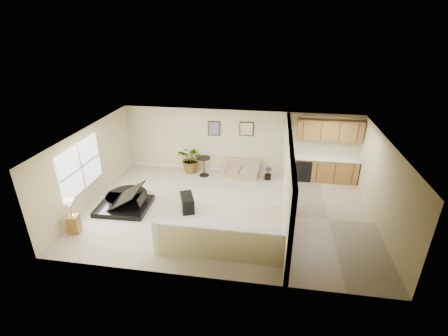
% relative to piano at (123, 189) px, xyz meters
% --- Properties ---
extents(floor, '(9.00, 9.00, 0.00)m').
position_rel_piano_xyz_m(floor, '(3.34, 0.21, -0.64)').
color(floor, tan).
rests_on(floor, ground).
extents(back_wall, '(9.00, 0.04, 2.50)m').
position_rel_piano_xyz_m(back_wall, '(3.34, 3.21, 0.61)').
color(back_wall, '#C5B886').
rests_on(back_wall, floor).
extents(front_wall, '(9.00, 0.04, 2.50)m').
position_rel_piano_xyz_m(front_wall, '(3.34, -2.79, 0.61)').
color(front_wall, '#C5B886').
rests_on(front_wall, floor).
extents(left_wall, '(0.04, 6.00, 2.50)m').
position_rel_piano_xyz_m(left_wall, '(-1.16, 0.21, 0.61)').
color(left_wall, '#C5B886').
rests_on(left_wall, floor).
extents(right_wall, '(0.04, 6.00, 2.50)m').
position_rel_piano_xyz_m(right_wall, '(7.84, 0.21, 0.61)').
color(right_wall, '#C5B886').
rests_on(right_wall, floor).
extents(ceiling, '(9.00, 6.00, 0.04)m').
position_rel_piano_xyz_m(ceiling, '(3.34, 0.21, 1.86)').
color(ceiling, white).
rests_on(ceiling, back_wall).
extents(kitchen_vinyl, '(2.70, 6.00, 0.01)m').
position_rel_piano_xyz_m(kitchen_vinyl, '(6.49, 0.21, -0.63)').
color(kitchen_vinyl, tan).
rests_on(kitchen_vinyl, floor).
extents(interior_partition, '(0.18, 5.99, 2.50)m').
position_rel_piano_xyz_m(interior_partition, '(5.14, 0.46, 0.58)').
color(interior_partition, '#C5B886').
rests_on(interior_partition, floor).
extents(pony_half_wall, '(3.42, 0.22, 1.00)m').
position_rel_piano_xyz_m(pony_half_wall, '(3.42, -2.09, -0.12)').
color(pony_half_wall, '#C5B886').
rests_on(pony_half_wall, floor).
extents(left_window, '(0.05, 2.15, 1.45)m').
position_rel_piano_xyz_m(left_window, '(-1.14, -0.29, 0.81)').
color(left_window, white).
rests_on(left_window, left_wall).
extents(wall_art_left, '(0.48, 0.04, 0.58)m').
position_rel_piano_xyz_m(wall_art_left, '(2.39, 3.18, 1.11)').
color(wall_art_left, '#342213').
rests_on(wall_art_left, back_wall).
extents(wall_mirror, '(0.55, 0.04, 0.55)m').
position_rel_piano_xyz_m(wall_mirror, '(3.64, 3.18, 1.16)').
color(wall_mirror, '#342213').
rests_on(wall_mirror, back_wall).
extents(kitchen_cabinets, '(2.36, 0.65, 2.33)m').
position_rel_piano_xyz_m(kitchen_cabinets, '(6.53, 2.94, 0.23)').
color(kitchen_cabinets, '#905F2F').
rests_on(kitchen_cabinets, floor).
extents(piano, '(1.95, 2.02, 1.52)m').
position_rel_piano_xyz_m(piano, '(0.00, 0.00, 0.00)').
color(piano, black).
rests_on(piano, floor).
extents(piano_bench, '(0.63, 0.84, 0.50)m').
position_rel_piano_xyz_m(piano_bench, '(2.07, 0.10, -0.39)').
color(piano_bench, black).
rests_on(piano_bench, floor).
extents(loveseat, '(1.53, 1.00, 0.81)m').
position_rel_piano_xyz_m(loveseat, '(3.49, 2.88, -0.33)').
color(loveseat, '#9B7E62').
rests_on(loveseat, floor).
extents(accent_table, '(0.53, 0.53, 0.77)m').
position_rel_piano_xyz_m(accent_table, '(2.09, 2.61, -0.15)').
color(accent_table, black).
rests_on(accent_table, floor).
extents(palm_plant, '(1.24, 1.16, 1.12)m').
position_rel_piano_xyz_m(palm_plant, '(1.53, 2.86, -0.09)').
color(palm_plant, black).
rests_on(palm_plant, floor).
extents(small_plant, '(0.34, 0.34, 0.49)m').
position_rel_piano_xyz_m(small_plant, '(4.55, 2.67, -0.43)').
color(small_plant, black).
rests_on(small_plant, floor).
extents(lamp_stand, '(0.37, 0.37, 1.06)m').
position_rel_piano_xyz_m(lamp_stand, '(-0.81, -1.58, -0.19)').
color(lamp_stand, '#905F2F').
rests_on(lamp_stand, floor).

